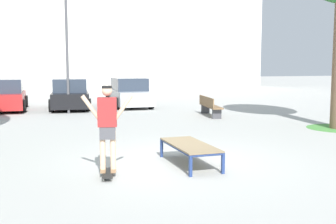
# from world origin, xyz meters

# --- Properties ---
(ground_plane) EXTENTS (120.00, 120.00, 0.00)m
(ground_plane) POSITION_xyz_m (0.00, 0.00, 0.00)
(ground_plane) COLOR #A8A8A3
(building_facade) EXTENTS (33.89, 4.00, 13.70)m
(building_facade) POSITION_xyz_m (2.09, 30.25, 6.85)
(building_facade) COLOR silver
(building_facade) RESTS_ON ground
(skate_box) EXTENTS (0.77, 1.90, 0.46)m
(skate_box) POSITION_xyz_m (0.14, -0.41, 0.41)
(skate_box) COLOR navy
(skate_box) RESTS_ON ground
(skateboard) EXTENTS (0.38, 0.82, 0.09)m
(skateboard) POSITION_xyz_m (-1.74, -0.85, 0.08)
(skateboard) COLOR black
(skateboard) RESTS_ON ground
(skater) EXTENTS (0.99, 0.35, 1.69)m
(skater) POSITION_xyz_m (-1.74, -0.85, 1.07)
(skater) COLOR beige
(skater) RESTS_ON skateboard
(car_red) EXTENTS (2.01, 4.25, 1.50)m
(car_red) POSITION_xyz_m (-4.24, 12.62, 0.69)
(car_red) COLOR red
(car_red) RESTS_ON ground
(car_black) EXTENTS (2.23, 4.35, 1.50)m
(car_black) POSITION_xyz_m (-1.24, 12.31, 0.69)
(car_black) COLOR black
(car_black) RESTS_ON ground
(car_silver) EXTENTS (1.98, 4.23, 1.50)m
(car_silver) POSITION_xyz_m (1.77, 12.41, 0.69)
(car_silver) COLOR #B7BABF
(car_silver) RESTS_ON ground
(park_bench) EXTENTS (0.84, 2.44, 0.83)m
(park_bench) POSITION_xyz_m (4.12, 7.44, 0.45)
(park_bench) COLOR brown
(park_bench) RESTS_ON ground
(light_post) EXTENTS (0.36, 0.36, 5.83)m
(light_post) POSITION_xyz_m (-1.50, 10.34, 3.83)
(light_post) COLOR #4C4C51
(light_post) RESTS_ON ground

